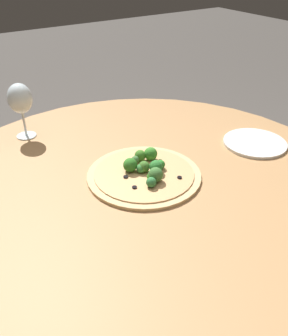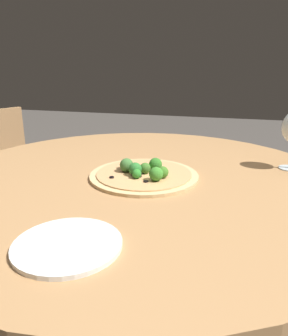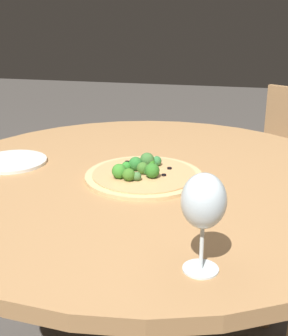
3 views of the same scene
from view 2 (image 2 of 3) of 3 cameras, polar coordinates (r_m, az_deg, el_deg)
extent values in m
cylinder|color=#A87A4C|center=(1.05, -0.95, -2.31)|extent=(1.31, 1.31, 0.04)
cylinder|color=#A87A4C|center=(1.69, -10.52, -8.70)|extent=(0.05, 0.05, 0.74)
cylinder|color=#A87A4C|center=(1.55, 18.37, -11.91)|extent=(0.05, 0.05, 0.74)
cube|color=#997047|center=(1.93, -21.90, -4.55)|extent=(0.54, 0.54, 0.04)
cylinder|color=#997047|center=(1.82, -23.63, -13.90)|extent=(0.04, 0.04, 0.40)
cylinder|color=#997047|center=(1.95, -14.37, -10.67)|extent=(0.04, 0.04, 0.40)
cylinder|color=#997047|center=(2.22, -19.17, -7.47)|extent=(0.04, 0.04, 0.40)
cylinder|color=tan|center=(1.03, 0.00, -1.32)|extent=(0.34, 0.34, 0.01)
cylinder|color=tan|center=(1.03, 0.00, -0.95)|extent=(0.30, 0.30, 0.00)
sphere|color=#3C7023|center=(0.98, 3.28, -0.71)|extent=(0.04, 0.04, 0.04)
sphere|color=#2B722D|center=(1.00, -1.45, -0.18)|extent=(0.04, 0.04, 0.04)
sphere|color=#398029|center=(0.95, 2.13, -1.05)|extent=(0.04, 0.04, 0.04)
sphere|color=#387F39|center=(1.03, 0.38, -0.04)|extent=(0.03, 0.03, 0.03)
sphere|color=#416F39|center=(1.00, 3.20, -0.59)|extent=(0.02, 0.02, 0.02)
sphere|color=#3D6E28|center=(1.02, 0.21, -0.01)|extent=(0.03, 0.03, 0.03)
sphere|color=#2F6F23|center=(1.04, 2.01, 0.63)|extent=(0.04, 0.04, 0.04)
sphere|color=#307339|center=(1.06, -3.45, 0.63)|extent=(0.03, 0.03, 0.03)
sphere|color=#3C6D32|center=(1.03, -3.05, 0.51)|extent=(0.04, 0.04, 0.04)
sphere|color=#2E812A|center=(0.98, -1.27, -1.03)|extent=(0.03, 0.03, 0.03)
sphere|color=#348622|center=(1.04, -2.64, 0.24)|extent=(0.03, 0.03, 0.03)
cylinder|color=black|center=(0.95, 0.31, -2.34)|extent=(0.01, 0.01, 0.00)
cylinder|color=black|center=(0.99, -0.80, -1.45)|extent=(0.01, 0.01, 0.00)
cylinder|color=black|center=(1.01, -1.62, -1.04)|extent=(0.01, 0.01, 0.00)
cylinder|color=black|center=(1.08, 1.19, 0.21)|extent=(0.01, 0.01, 0.00)
cylinder|color=black|center=(1.10, -1.72, 0.56)|extent=(0.01, 0.01, 0.00)
cylinder|color=black|center=(0.99, -5.65, -1.62)|extent=(0.01, 0.01, 0.00)
cylinder|color=silver|center=(0.68, -13.17, -12.88)|extent=(0.22, 0.22, 0.01)
camera|label=1|loc=(1.81, -22.51, 25.36)|focal=40.00mm
camera|label=3|loc=(1.56, 56.96, 15.39)|focal=50.00mm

